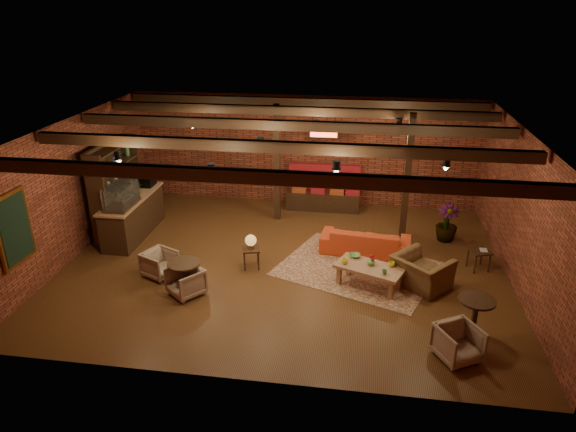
# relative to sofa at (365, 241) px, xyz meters

# --- Properties ---
(floor) EXTENTS (10.00, 10.00, 0.00)m
(floor) POSITION_rel_sofa_xyz_m (-1.85, -0.85, -0.31)
(floor) COLOR #39230E
(floor) RESTS_ON ground
(ceiling) EXTENTS (10.00, 8.00, 0.02)m
(ceiling) POSITION_rel_sofa_xyz_m (-1.85, -0.85, 2.89)
(ceiling) COLOR black
(ceiling) RESTS_ON wall_back
(wall_back) EXTENTS (10.00, 0.02, 3.20)m
(wall_back) POSITION_rel_sofa_xyz_m (-1.85, 3.15, 1.29)
(wall_back) COLOR maroon
(wall_back) RESTS_ON ground
(wall_front) EXTENTS (10.00, 0.02, 3.20)m
(wall_front) POSITION_rel_sofa_xyz_m (-1.85, -4.85, 1.29)
(wall_front) COLOR maroon
(wall_front) RESTS_ON ground
(wall_left) EXTENTS (0.02, 8.00, 3.20)m
(wall_left) POSITION_rel_sofa_xyz_m (-6.85, -0.85, 1.29)
(wall_left) COLOR maroon
(wall_left) RESTS_ON ground
(wall_right) EXTENTS (0.02, 8.00, 3.20)m
(wall_right) POSITION_rel_sofa_xyz_m (3.15, -0.85, 1.29)
(wall_right) COLOR maroon
(wall_right) RESTS_ON ground
(ceiling_beams) EXTENTS (9.80, 6.40, 0.22)m
(ceiling_beams) POSITION_rel_sofa_xyz_m (-1.85, -0.85, 2.77)
(ceiling_beams) COLOR black
(ceiling_beams) RESTS_ON ceiling
(ceiling_pipe) EXTENTS (9.60, 0.12, 0.12)m
(ceiling_pipe) POSITION_rel_sofa_xyz_m (-1.85, 0.75, 2.54)
(ceiling_pipe) COLOR black
(ceiling_pipe) RESTS_ON ceiling
(post_left) EXTENTS (0.16, 0.16, 3.20)m
(post_left) POSITION_rel_sofa_xyz_m (-2.45, 1.75, 1.29)
(post_left) COLOR black
(post_left) RESTS_ON ground
(post_right) EXTENTS (0.16, 0.16, 3.20)m
(post_right) POSITION_rel_sofa_xyz_m (0.95, 1.15, 1.29)
(post_right) COLOR black
(post_right) RESTS_ON ground
(service_counter) EXTENTS (0.80, 2.50, 1.60)m
(service_counter) POSITION_rel_sofa_xyz_m (-5.95, 0.15, 0.49)
(service_counter) COLOR black
(service_counter) RESTS_ON ground
(plant_counter) EXTENTS (0.35, 0.39, 0.30)m
(plant_counter) POSITION_rel_sofa_xyz_m (-5.85, 0.35, 0.91)
(plant_counter) COLOR #337F33
(plant_counter) RESTS_ON service_counter
(shelving_hutch) EXTENTS (0.52, 2.00, 2.40)m
(shelving_hutch) POSITION_rel_sofa_xyz_m (-6.35, 0.25, 0.89)
(shelving_hutch) COLOR black
(shelving_hutch) RESTS_ON ground
(chalkboard_menu) EXTENTS (0.08, 0.96, 1.46)m
(chalkboard_menu) POSITION_rel_sofa_xyz_m (-6.78, -3.15, 1.29)
(chalkboard_menu) COLOR black
(chalkboard_menu) RESTS_ON wall_left
(banquette) EXTENTS (2.10, 0.70, 1.00)m
(banquette) POSITION_rel_sofa_xyz_m (-1.25, 2.70, 0.19)
(banquette) COLOR #AA1C25
(banquette) RESTS_ON ground
(service_sign) EXTENTS (0.86, 0.06, 0.30)m
(service_sign) POSITION_rel_sofa_xyz_m (-1.25, 2.25, 2.04)
(service_sign) COLOR #FA3519
(service_sign) RESTS_ON ceiling
(ceiling_spotlights) EXTENTS (6.40, 4.40, 0.28)m
(ceiling_spotlights) POSITION_rel_sofa_xyz_m (-1.85, -0.85, 2.55)
(ceiling_spotlights) COLOR black
(ceiling_spotlights) RESTS_ON ceiling
(rug) EXTENTS (4.00, 3.55, 0.01)m
(rug) POSITION_rel_sofa_xyz_m (-0.17, -0.85, -0.31)
(rug) COLOR maroon
(rug) RESTS_ON floor
(sofa) EXTENTS (2.21, 1.05, 0.62)m
(sofa) POSITION_rel_sofa_xyz_m (0.00, 0.00, 0.00)
(sofa) COLOR red
(sofa) RESTS_ON floor
(coffee_table) EXTENTS (1.57, 1.19, 0.74)m
(coffee_table) POSITION_rel_sofa_xyz_m (0.08, -1.58, 0.12)
(coffee_table) COLOR #AA724F
(coffee_table) RESTS_ON floor
(side_table_lamp) EXTENTS (0.48, 0.48, 0.81)m
(side_table_lamp) POSITION_rel_sofa_xyz_m (-2.57, -1.13, 0.31)
(side_table_lamp) COLOR black
(side_table_lamp) RESTS_ON floor
(round_table_left) EXTENTS (0.68, 0.68, 0.70)m
(round_table_left) POSITION_rel_sofa_xyz_m (-3.71, -2.40, 0.17)
(round_table_left) COLOR black
(round_table_left) RESTS_ON floor
(armchair_a) EXTENTS (0.80, 0.82, 0.65)m
(armchair_a) POSITION_rel_sofa_xyz_m (-4.50, -1.80, 0.01)
(armchair_a) COLOR #C4B098
(armchair_a) RESTS_ON floor
(armchair_b) EXTENTS (0.88, 0.88, 0.66)m
(armchair_b) POSITION_rel_sofa_xyz_m (-3.67, -2.48, 0.02)
(armchair_b) COLOR #C4B098
(armchair_b) RESTS_ON floor
(armchair_right) EXTENTS (1.28, 1.25, 0.95)m
(armchair_right) POSITION_rel_sofa_xyz_m (1.19, -1.44, 0.16)
(armchair_right) COLOR brown
(armchair_right) RESTS_ON floor
(side_table_book) EXTENTS (0.55, 0.55, 0.50)m
(side_table_book) POSITION_rel_sofa_xyz_m (2.55, -0.47, 0.13)
(side_table_book) COLOR black
(side_table_book) RESTS_ON floor
(round_table_right) EXTENTS (0.66, 0.66, 0.77)m
(round_table_right) POSITION_rel_sofa_xyz_m (1.98, -3.07, 0.20)
(round_table_right) COLOR black
(round_table_right) RESTS_ON floor
(armchair_far) EXTENTS (0.89, 0.88, 0.69)m
(armchair_far) POSITION_rel_sofa_xyz_m (1.59, -3.78, 0.03)
(armchair_far) COLOR #C4B098
(armchair_far) RESTS_ON floor
(plant_tall) EXTENTS (1.73, 1.73, 2.87)m
(plant_tall) POSITION_rel_sofa_xyz_m (2.02, 0.99, 1.12)
(plant_tall) COLOR #4C7F4C
(plant_tall) RESTS_ON floor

